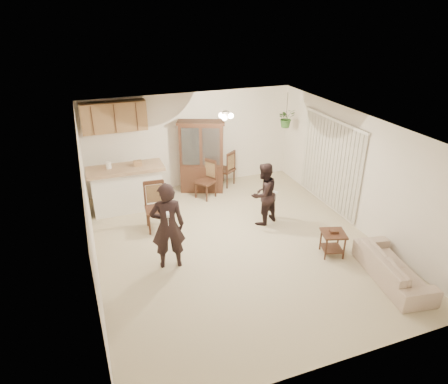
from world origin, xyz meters
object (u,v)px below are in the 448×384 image
object	(u,v)px
sofa	(395,262)
chair_hutch_left	(206,187)
child	(263,196)
china_hutch	(202,157)
chair_bar	(157,217)
adult	(168,224)
chair_hutch_right	(225,175)
side_table	(332,243)

from	to	relation	value
sofa	chair_hutch_left	distance (m)	4.84
child	china_hutch	bearing A→B (deg)	-92.64
chair_bar	chair_hutch_left	size ratio (longest dim) A/B	1.09
child	china_hutch	xyz separation A→B (m)	(-0.76, 2.13, 0.25)
adult	chair_hutch_left	bearing A→B (deg)	-111.98
adult	china_hutch	world-z (taller)	china_hutch
sofa	child	distance (m)	2.99
sofa	china_hutch	xyz separation A→B (m)	(-2.07, 4.80, 0.56)
child	chair_hutch_right	xyz separation A→B (m)	(-0.07, 2.25, -0.40)
china_hutch	chair_bar	distance (m)	2.29
child	chair_hutch_left	bearing A→B (deg)	-86.45
adult	sofa	bearing A→B (deg)	162.69
sofa	chair_hutch_right	bearing A→B (deg)	25.15
sofa	adult	distance (m)	4.10
chair_hutch_left	china_hutch	bearing A→B (deg)	139.73
chair_bar	chair_hutch_left	bearing A→B (deg)	41.31
side_table	chair_bar	xyz separation A→B (m)	(-3.03, 2.16, 0.05)
child	chair_bar	xyz separation A→B (m)	(-2.28, 0.54, -0.37)
adult	side_table	size ratio (longest dim) A/B	3.23
adult	side_table	world-z (taller)	adult
sofa	side_table	xyz separation A→B (m)	(-0.57, 1.05, -0.11)
chair_bar	adult	bearing A→B (deg)	-88.74
chair_hutch_left	child	bearing A→B (deg)	-7.79
china_hutch	sofa	bearing A→B (deg)	-45.30
child	chair_hutch_right	size ratio (longest dim) A/B	1.38
sofa	chair_hutch_left	xyz separation A→B (m)	(-2.12, 4.35, -0.09)
adult	china_hutch	bearing A→B (deg)	-108.87
side_table	sofa	bearing A→B (deg)	-61.66
chair_bar	chair_hutch_right	distance (m)	2.79
china_hutch	chair_hutch_left	bearing A→B (deg)	-75.39
child	side_table	xyz separation A→B (m)	(0.75, -1.62, -0.42)
china_hutch	side_table	distance (m)	4.10
chair_hutch_right	child	bearing A→B (deg)	54.84
chair_hutch_left	side_table	bearing A→B (deg)	-8.25
adult	china_hutch	size ratio (longest dim) A/B	0.96
chair_hutch_right	adult	bearing A→B (deg)	17.04
chair_bar	chair_hutch_right	world-z (taller)	chair_bar
chair_bar	chair_hutch_left	xyz separation A→B (m)	(1.47, 1.14, -0.03)
adult	chair_bar	bearing A→B (deg)	-83.45
child	chair_hutch_right	distance (m)	2.28
child	chair_hutch_left	size ratio (longest dim) A/B	1.37
chair_bar	child	bearing A→B (deg)	-9.83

